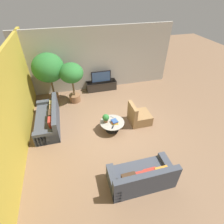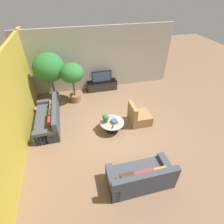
% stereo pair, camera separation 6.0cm
% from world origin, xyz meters
% --- Properties ---
extents(ground_plane, '(24.00, 24.00, 0.00)m').
position_xyz_m(ground_plane, '(0.00, 0.00, 0.00)').
color(ground_plane, brown).
extents(back_wall_stone, '(7.40, 0.12, 3.00)m').
position_xyz_m(back_wall_stone, '(0.00, 3.26, 1.50)').
color(back_wall_stone, '#A39E93').
rests_on(back_wall_stone, ground).
extents(side_wall_left, '(0.12, 7.40, 3.00)m').
position_xyz_m(side_wall_left, '(-3.26, 0.20, 1.50)').
color(side_wall_left, gold).
rests_on(side_wall_left, ground).
extents(media_console, '(1.53, 0.50, 0.45)m').
position_xyz_m(media_console, '(0.06, 2.94, 0.24)').
color(media_console, '#2D2823').
rests_on(media_console, ground).
extents(television, '(0.99, 0.13, 0.56)m').
position_xyz_m(television, '(0.06, 2.94, 0.73)').
color(television, black).
rests_on(television, media_console).
extents(coffee_table, '(0.91, 0.91, 0.38)m').
position_xyz_m(coffee_table, '(-0.19, -0.17, 0.27)').
color(coffee_table, black).
rests_on(coffee_table, ground).
extents(couch_by_wall, '(0.84, 2.15, 0.84)m').
position_xyz_m(couch_by_wall, '(-2.49, 0.72, 0.29)').
color(couch_by_wall, '#3D424C').
rests_on(couch_by_wall, ground).
extents(couch_near_entry, '(1.78, 0.84, 0.84)m').
position_xyz_m(couch_near_entry, '(0.02, -2.50, 0.29)').
color(couch_near_entry, '#3D424C').
rests_on(couch_near_entry, ground).
extents(armchair_wicker, '(0.80, 0.76, 0.86)m').
position_xyz_m(armchair_wicker, '(0.94, 0.01, 0.27)').
color(armchair_wicker, olive).
rests_on(armchair_wicker, ground).
extents(potted_palm_tall, '(1.35, 1.35, 2.21)m').
position_xyz_m(potted_palm_tall, '(-2.28, 2.58, 1.57)').
color(potted_palm_tall, brown).
rests_on(potted_palm_tall, ground).
extents(potted_palm_corner, '(1.03, 1.03, 1.85)m').
position_xyz_m(potted_palm_corner, '(-1.37, 2.20, 1.32)').
color(potted_palm_corner, brown).
rests_on(potted_palm_corner, ground).
extents(potted_plant_tabletop, '(0.25, 0.25, 0.34)m').
position_xyz_m(potted_plant_tabletop, '(-0.41, -0.11, 0.58)').
color(potted_plant_tabletop, brown).
rests_on(potted_plant_tabletop, coffee_table).
extents(book_stack, '(0.29, 0.29, 0.10)m').
position_xyz_m(book_stack, '(-0.11, -0.23, 0.43)').
color(book_stack, gold).
rests_on(book_stack, coffee_table).
extents(remote_black, '(0.12, 0.15, 0.02)m').
position_xyz_m(remote_black, '(-0.24, -0.45, 0.39)').
color(remote_black, black).
rests_on(remote_black, coffee_table).
extents(remote_silver, '(0.12, 0.15, 0.02)m').
position_xyz_m(remote_silver, '(-0.12, 0.13, 0.39)').
color(remote_silver, gray).
rests_on(remote_silver, coffee_table).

